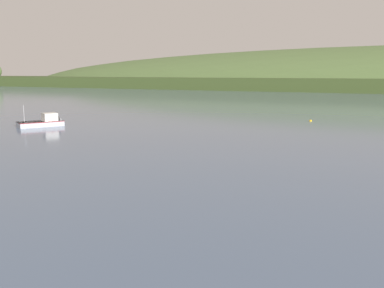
# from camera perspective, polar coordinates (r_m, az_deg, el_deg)

# --- Properties ---
(fishing_boat_moored) EXTENTS (4.99, 6.83, 3.99)m
(fishing_boat_moored) POSITION_cam_1_polar(r_m,az_deg,el_deg) (61.68, -19.37, 2.71)
(fishing_boat_moored) COLOR #ADB2BC
(fishing_boat_moored) RESTS_ON ground
(mooring_buoy_midchannel) EXTENTS (0.45, 0.45, 0.53)m
(mooring_buoy_midchannel) POSITION_cam_1_polar(r_m,az_deg,el_deg) (66.84, 15.93, 3.04)
(mooring_buoy_midchannel) COLOR yellow
(mooring_buoy_midchannel) RESTS_ON ground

